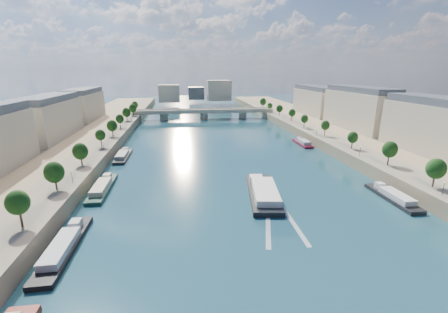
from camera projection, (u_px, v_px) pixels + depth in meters
name	position (u px, v px, depth m)	size (l,w,h in m)	color
ground	(226.00, 163.00, 129.71)	(700.00, 700.00, 0.00)	#0E363E
quay_left	(48.00, 164.00, 119.15)	(44.00, 520.00, 5.00)	#9E8460
quay_right	(379.00, 151.00, 138.87)	(44.00, 520.00, 5.00)	#9E8460
pave_left	(86.00, 157.00, 120.49)	(14.00, 520.00, 0.10)	gray
pave_right	(350.00, 147.00, 136.10)	(14.00, 520.00, 0.10)	gray
trees_left	(91.00, 142.00, 121.14)	(4.80, 268.80, 8.26)	#382B1E
trees_right	(336.00, 131.00, 143.80)	(4.80, 268.80, 8.26)	#382B1E
lamps_left	(90.00, 157.00, 110.84)	(0.36, 200.36, 4.28)	black
lamps_right	(336.00, 139.00, 139.47)	(0.36, 200.36, 4.28)	black
buildings_left	(21.00, 125.00, 124.86)	(16.00, 226.00, 23.20)	#C6B698
buildings_right	(392.00, 116.00, 148.14)	(16.00, 226.00, 23.20)	#C6B698
skyline	(200.00, 92.00, 334.58)	(79.00, 42.00, 22.00)	#C6B698
bridge	(204.00, 113.00, 241.93)	(112.00, 12.00, 8.15)	#C1B79E
tour_barge	(263.00, 192.00, 95.33)	(13.35, 31.64, 4.16)	black
wake	(280.00, 221.00, 79.96)	(11.53, 26.02, 0.04)	silver
moored_barges_left	(70.00, 238.00, 70.42)	(5.00, 158.94, 3.60)	#1C1B3B
moored_barges_right	(423.00, 215.00, 81.07)	(5.00, 156.35, 3.60)	black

